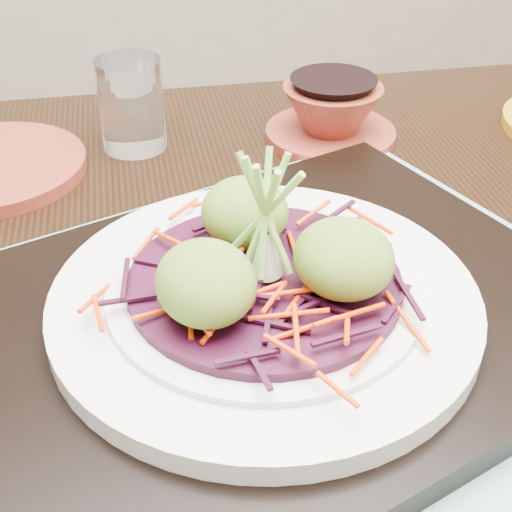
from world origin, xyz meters
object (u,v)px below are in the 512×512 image
object	(u,v)px
serving_tray	(264,321)
water_glass	(131,104)
terracotta_bowl_set	(331,116)
white_plate	(264,298)
dining_table	(275,359)

from	to	relation	value
serving_tray	water_glass	xyz separation A→B (m)	(-0.04, 0.32, 0.03)
water_glass	terracotta_bowl_set	bearing A→B (deg)	-11.32
terracotta_bowl_set	serving_tray	bearing A→B (deg)	-119.55
terracotta_bowl_set	white_plate	bearing A→B (deg)	-119.55
serving_tray	water_glass	distance (m)	0.33
serving_tray	water_glass	size ratio (longest dim) A/B	4.79
dining_table	terracotta_bowl_set	distance (m)	0.27
dining_table	white_plate	world-z (taller)	white_plate
serving_tray	dining_table	bearing A→B (deg)	50.54
dining_table	terracotta_bowl_set	bearing A→B (deg)	64.28
water_glass	terracotta_bowl_set	distance (m)	0.21
serving_tray	white_plate	distance (m)	0.02
dining_table	terracotta_bowl_set	size ratio (longest dim) A/B	7.89
white_plate	terracotta_bowl_set	size ratio (longest dim) A/B	1.83
water_glass	dining_table	bearing A→B (deg)	-73.43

